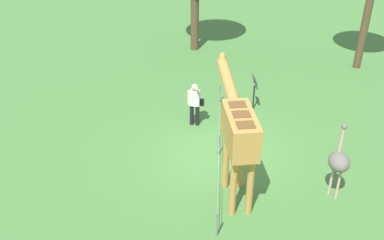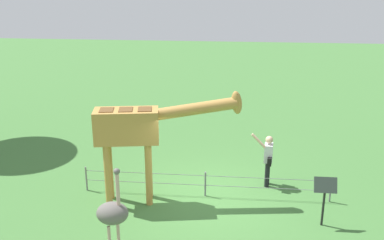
% 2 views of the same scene
% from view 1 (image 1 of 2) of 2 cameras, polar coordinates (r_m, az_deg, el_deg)
% --- Properties ---
extents(ground_plane, '(60.00, 60.00, 0.00)m').
position_cam_1_polar(ground_plane, '(14.06, 3.86, -4.51)').
color(ground_plane, '#427538').
extents(giraffe, '(4.00, 1.14, 3.16)m').
position_cam_1_polar(giraffe, '(11.45, 5.87, -0.84)').
color(giraffe, '#BC8942').
rests_on(giraffe, ground_plane).
extents(visitor, '(0.69, 0.59, 1.69)m').
position_cam_1_polar(visitor, '(15.13, 0.37, 2.34)').
color(visitor, black).
rests_on(visitor, ground_plane).
extents(ostrich, '(0.70, 0.56, 2.25)m').
position_cam_1_polar(ostrich, '(12.36, 18.43, -5.14)').
color(ostrich, '#CC9E93').
rests_on(ostrich, ground_plane).
extents(info_sign, '(0.56, 0.21, 1.32)m').
position_cam_1_polar(info_sign, '(16.28, 8.08, 4.35)').
color(info_sign, black).
rests_on(info_sign, ground_plane).
extents(wire_fence, '(7.05, 0.05, 0.75)m').
position_cam_1_polar(wire_fence, '(13.83, 3.47, -3.12)').
color(wire_fence, slate).
rests_on(wire_fence, ground_plane).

